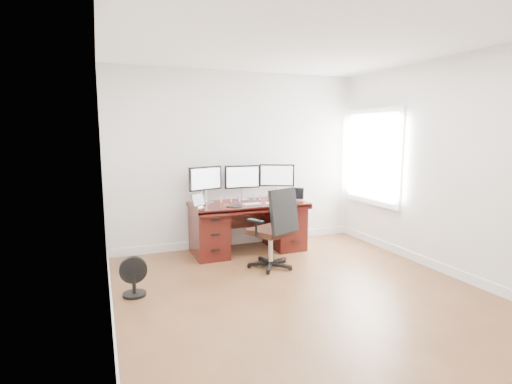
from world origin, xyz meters
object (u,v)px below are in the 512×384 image
object	(u,v)px
office_chair	(273,242)
monitor_center	(242,178)
desk	(248,225)
keyboard	(252,204)
floor_fan	(134,277)

from	to	relation	value
office_chair	monitor_center	distance (m)	1.31
desk	keyboard	world-z (taller)	keyboard
office_chair	monitor_center	xyz separation A→B (m)	(-0.04, 1.08, 0.73)
monitor_center	keyboard	distance (m)	0.53
office_chair	floor_fan	xyz separation A→B (m)	(-1.79, -0.26, -0.14)
desk	monitor_center	size ratio (longest dim) A/B	3.08
office_chair	floor_fan	world-z (taller)	office_chair
keyboard	floor_fan	bearing A→B (deg)	-152.60
desk	monitor_center	world-z (taller)	monitor_center
desk	keyboard	distance (m)	0.40
desk	keyboard	xyz separation A→B (m)	(-0.00, -0.18, 0.36)
desk	office_chair	world-z (taller)	office_chair
floor_fan	desk	bearing A→B (deg)	34.89
keyboard	desk	bearing A→B (deg)	88.43
desk	office_chair	distance (m)	0.84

